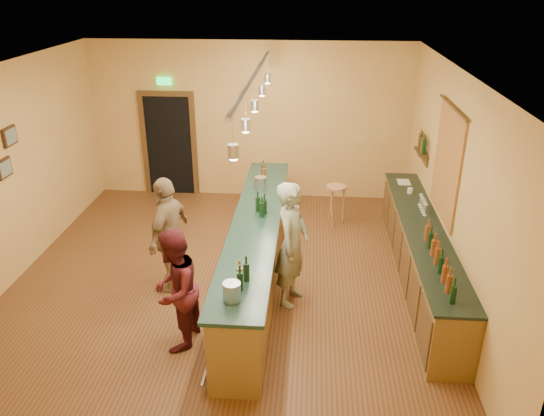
# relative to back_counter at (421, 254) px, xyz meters

# --- Properties ---
(floor) EXTENTS (7.00, 7.00, 0.00)m
(floor) POSITION_rel_back_counter_xyz_m (-2.97, -0.18, -0.49)
(floor) COLOR #5C2D1A
(floor) RESTS_ON ground
(ceiling) EXTENTS (6.50, 7.00, 0.02)m
(ceiling) POSITION_rel_back_counter_xyz_m (-2.97, -0.18, 2.71)
(ceiling) COLOR silver
(ceiling) RESTS_ON wall_back
(wall_back) EXTENTS (6.50, 0.02, 3.20)m
(wall_back) POSITION_rel_back_counter_xyz_m (-2.97, 3.32, 1.11)
(wall_back) COLOR tan
(wall_back) RESTS_ON floor
(wall_front) EXTENTS (6.50, 0.02, 3.20)m
(wall_front) POSITION_rel_back_counter_xyz_m (-2.97, -3.68, 1.11)
(wall_front) COLOR tan
(wall_front) RESTS_ON floor
(wall_left) EXTENTS (0.02, 7.00, 3.20)m
(wall_left) POSITION_rel_back_counter_xyz_m (-6.22, -0.18, 1.11)
(wall_left) COLOR tan
(wall_left) RESTS_ON floor
(wall_right) EXTENTS (0.02, 7.00, 3.20)m
(wall_right) POSITION_rel_back_counter_xyz_m (0.28, -0.18, 1.11)
(wall_right) COLOR tan
(wall_right) RESTS_ON floor
(doorway) EXTENTS (1.15, 0.09, 2.48)m
(doorway) POSITION_rel_back_counter_xyz_m (-4.67, 3.30, 0.64)
(doorway) COLOR black
(doorway) RESTS_ON wall_back
(tapestry) EXTENTS (0.03, 1.40, 1.60)m
(tapestry) POSITION_rel_back_counter_xyz_m (0.26, 0.22, 1.36)
(tapestry) COLOR #93391D
(tapestry) RESTS_ON wall_right
(bottle_shelf) EXTENTS (0.17, 0.55, 0.54)m
(bottle_shelf) POSITION_rel_back_counter_xyz_m (0.20, 1.72, 1.18)
(bottle_shelf) COLOR #4D3817
(bottle_shelf) RESTS_ON wall_right
(back_counter) EXTENTS (0.60, 4.55, 1.27)m
(back_counter) POSITION_rel_back_counter_xyz_m (0.00, 0.00, 0.00)
(back_counter) COLOR brown
(back_counter) RESTS_ON floor
(tasting_bar) EXTENTS (0.73, 5.10, 1.38)m
(tasting_bar) POSITION_rel_back_counter_xyz_m (-2.48, -0.18, 0.12)
(tasting_bar) COLOR brown
(tasting_bar) RESTS_ON floor
(pendant_track) EXTENTS (0.11, 4.60, 0.50)m
(pendant_track) POSITION_rel_back_counter_xyz_m (-2.48, -0.18, 2.50)
(pendant_track) COLOR silver
(pendant_track) RESTS_ON ceiling
(bartender) EXTENTS (0.61, 0.77, 1.84)m
(bartender) POSITION_rel_back_counter_xyz_m (-1.93, -0.66, 0.43)
(bartender) COLOR gray
(bartender) RESTS_ON floor
(customer_a) EXTENTS (0.69, 0.85, 1.60)m
(customer_a) POSITION_rel_back_counter_xyz_m (-3.32, -1.76, 0.32)
(customer_a) COLOR #59191E
(customer_a) RESTS_ON floor
(customer_b) EXTENTS (0.66, 1.11, 1.77)m
(customer_b) POSITION_rel_back_counter_xyz_m (-3.73, -0.43, 0.40)
(customer_b) COLOR #997A51
(customer_b) RESTS_ON floor
(bar_stool) EXTENTS (0.38, 0.38, 0.78)m
(bar_stool) POSITION_rel_back_counter_xyz_m (-1.21, 1.96, 0.15)
(bar_stool) COLOR #A6694A
(bar_stool) RESTS_ON floor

